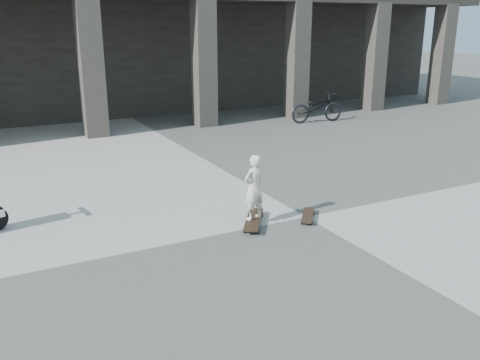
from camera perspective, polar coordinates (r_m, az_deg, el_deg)
name	(u,v)px	position (r m, az deg, el deg)	size (l,w,h in m)	color
ground	(306,217)	(8.99, 7.40, -4.14)	(90.00, 90.00, 0.00)	#4A4A48
colonnade	(107,29)	(21.18, -14.68, 16.05)	(28.00, 8.82, 6.00)	black
longboard	(254,220)	(8.56, 1.54, -4.50)	(0.80, 1.01, 0.11)	black
skateboard_spare	(308,215)	(8.88, 7.63, -3.97)	(0.60, 0.69, 0.09)	black
child	(254,187)	(8.37, 1.57, -0.84)	(0.40, 0.26, 1.11)	beige
bicycle	(317,108)	(17.69, 8.63, 8.04)	(0.66, 1.91, 1.00)	black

